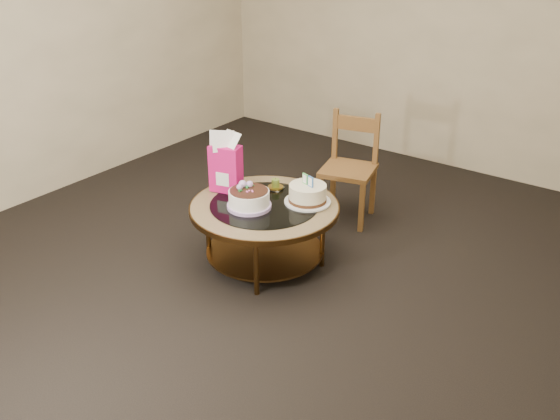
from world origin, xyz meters
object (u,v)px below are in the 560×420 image
Objects in this scene: coffee_table at (264,215)px; cream_cake at (308,194)px; decorated_cake at (249,200)px; dining_chair at (350,167)px; gift_bag at (226,162)px.

cream_cake is at bearing 41.55° from coffee_table.
decorated_cake is 1.08m from dining_chair.
coffee_table is 3.22× the size of cream_cake.
gift_bag reaches higher than cream_cake.
decorated_cake is 0.36m from gift_bag.
gift_bag is at bearing 176.92° from coffee_table.
dining_chair is at bearing 84.46° from coffee_table.
cream_cake is at bearing -95.12° from dining_chair.
gift_bag reaches higher than dining_chair.
coffee_table is 1.20× the size of dining_chair.
dining_chair is at bearing 82.19° from decorated_cake.
decorated_cake is at bearing -117.81° from coffee_table.
coffee_table is at bearing -109.95° from dining_chair.
dining_chair is (0.09, 0.97, 0.05)m from coffee_table.
dining_chair is at bearing 116.75° from cream_cake.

